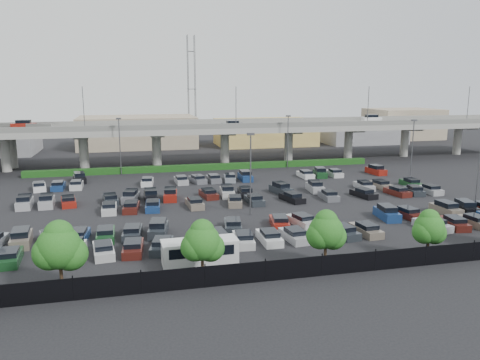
# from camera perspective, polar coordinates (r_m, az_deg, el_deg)

# --- Properties ---
(ground) EXTENTS (280.00, 280.00, 0.00)m
(ground) POSITION_cam_1_polar(r_m,az_deg,el_deg) (66.30, -0.49, -2.46)
(ground) COLOR black
(overpass) EXTENTS (150.00, 13.00, 15.80)m
(overpass) POSITION_cam_1_polar(r_m,az_deg,el_deg) (96.22, -4.94, 6.04)
(overpass) COLOR gray
(overpass) RESTS_ON ground
(hedge) EXTENTS (66.00, 1.60, 1.10)m
(hedge) POSITION_cam_1_polar(r_m,az_deg,el_deg) (90.22, -4.07, 1.59)
(hedge) COLOR #133A11
(hedge) RESTS_ON ground
(fence) EXTENTS (70.00, 0.10, 2.00)m
(fence) POSITION_cam_1_polar(r_m,az_deg,el_deg) (40.46, 8.55, -10.44)
(fence) COLOR black
(fence) RESTS_ON ground
(tree_row) EXTENTS (65.07, 3.66, 5.94)m
(tree_row) POSITION_cam_1_polar(r_m,az_deg,el_deg) (41.14, 8.87, -6.21)
(tree_row) COLOR #332316
(tree_row) RESTS_ON ground
(shuttle_bus) EXTENTS (6.95, 2.53, 2.21)m
(shuttle_bus) POSITION_cam_1_polar(r_m,az_deg,el_deg) (43.02, -4.92, -8.57)
(shuttle_bus) COLOR silver
(shuttle_bus) RESTS_ON ground
(parked_cars) EXTENTS (62.82, 41.67, 1.67)m
(parked_cars) POSITION_cam_1_polar(r_m,az_deg,el_deg) (61.52, -0.62, -2.96)
(parked_cars) COLOR navy
(parked_cars) RESTS_ON ground
(light_poles) EXTENTS (66.90, 48.38, 10.30)m
(light_poles) POSITION_cam_1_polar(r_m,az_deg,el_deg) (66.25, -4.37, 3.00)
(light_poles) COLOR #49494E
(light_poles) RESTS_ON ground
(distant_buildings) EXTENTS (138.00, 24.00, 9.00)m
(distant_buildings) POSITION_cam_1_polar(r_m,az_deg,el_deg) (127.97, -1.33, 5.95)
(distant_buildings) COLOR gray
(distant_buildings) RESTS_ON ground
(comm_tower) EXTENTS (2.40, 2.40, 30.00)m
(comm_tower) POSITION_cam_1_polar(r_m,az_deg,el_deg) (137.97, -5.91, 11.22)
(comm_tower) COLOR #49494E
(comm_tower) RESTS_ON ground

